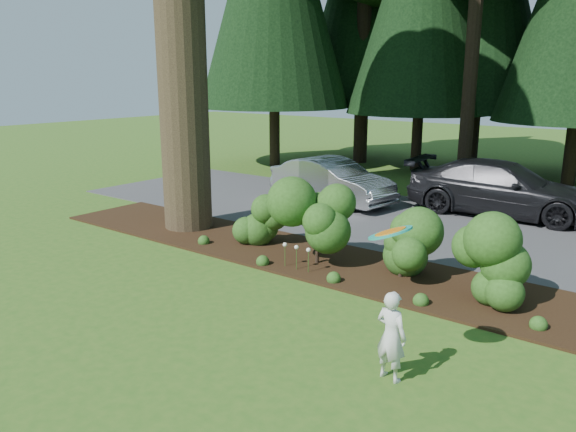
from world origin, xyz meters
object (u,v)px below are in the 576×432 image
at_px(car_silver_wagon, 332,181).
at_px(car_dark_suv, 502,188).
at_px(child, 391,336).
at_px(frisbee, 390,232).

height_order(car_silver_wagon, car_dark_suv, car_dark_suv).
relative_size(car_silver_wagon, car_dark_suv, 0.80).
bearing_deg(car_silver_wagon, car_dark_suv, -62.66).
bearing_deg(child, frisbee, 86.98).
bearing_deg(car_dark_suv, car_silver_wagon, 105.42).
bearing_deg(frisbee, child, 78.43).
xyz_separation_m(car_silver_wagon, frisbee, (6.44, -8.55, 1.32)).
height_order(car_silver_wagon, frisbee, frisbee).
bearing_deg(car_silver_wagon, frisbee, -134.31).
height_order(car_dark_suv, frisbee, frisbee).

